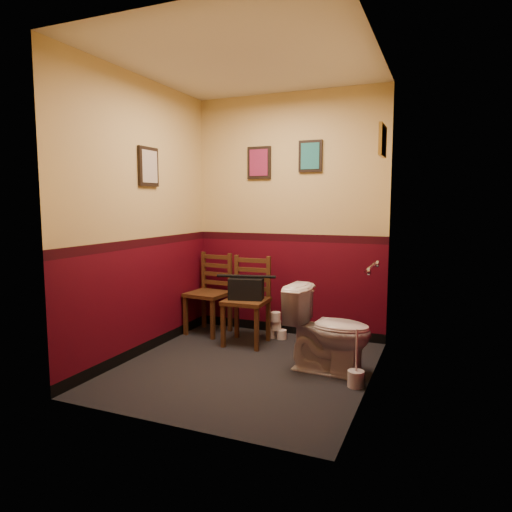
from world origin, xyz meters
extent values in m
cube|color=black|center=(0.00, 0.00, 0.00)|extent=(2.20, 2.40, 0.00)
cube|color=silver|center=(0.00, 0.00, 2.70)|extent=(2.20, 2.40, 0.00)
cube|color=#480612|center=(0.00, 1.20, 1.35)|extent=(2.20, 0.00, 2.70)
cube|color=#480612|center=(0.00, -1.20, 1.35)|extent=(2.20, 0.00, 2.70)
cube|color=#480612|center=(-1.10, 0.00, 1.35)|extent=(0.00, 2.40, 2.70)
cube|color=#480612|center=(1.10, 0.00, 1.35)|extent=(0.00, 2.40, 2.70)
cylinder|color=silver|center=(1.07, 0.25, 0.95)|extent=(0.03, 0.50, 0.03)
cylinder|color=silver|center=(1.09, 0.00, 0.95)|extent=(0.02, 0.06, 0.06)
cylinder|color=silver|center=(1.09, 0.50, 0.95)|extent=(0.02, 0.06, 0.06)
cube|color=black|center=(-0.35, 1.18, 1.95)|extent=(0.28, 0.03, 0.36)
cube|color=maroon|center=(-0.35, 1.17, 1.95)|extent=(0.22, 0.01, 0.30)
cube|color=black|center=(0.25, 1.18, 2.00)|extent=(0.26, 0.03, 0.34)
cube|color=#247475|center=(0.25, 1.17, 2.00)|extent=(0.20, 0.01, 0.28)
cube|color=black|center=(-1.08, 0.10, 1.85)|extent=(0.03, 0.30, 0.38)
cube|color=#BCAA94|center=(-1.07, 0.10, 1.85)|extent=(0.01, 0.24, 0.31)
cube|color=olive|center=(1.08, 0.60, 2.05)|extent=(0.03, 0.34, 0.28)
cube|color=#BCAA94|center=(1.07, 0.60, 2.05)|extent=(0.01, 0.28, 0.22)
imported|color=white|center=(0.72, 0.20, 0.37)|extent=(0.79, 0.48, 0.75)
cylinder|color=silver|center=(1.01, -0.06, 0.07)|extent=(0.14, 0.14, 0.14)
cylinder|color=silver|center=(1.01, -0.06, 0.29)|extent=(0.02, 0.02, 0.38)
cube|color=#543119|center=(-0.85, 0.85, 0.46)|extent=(0.47, 0.47, 0.04)
cube|color=#543119|center=(-1.05, 0.69, 0.23)|extent=(0.04, 0.04, 0.46)
cube|color=#543119|center=(-1.02, 1.05, 0.23)|extent=(0.04, 0.04, 0.46)
cube|color=#543119|center=(-0.68, 0.65, 0.23)|extent=(0.04, 0.04, 0.46)
cube|color=#543119|center=(-0.65, 1.02, 0.23)|extent=(0.04, 0.04, 0.46)
cube|color=#543119|center=(-1.02, 1.06, 0.69)|extent=(0.04, 0.04, 0.46)
cube|color=#543119|center=(-0.65, 1.02, 0.69)|extent=(0.04, 0.04, 0.46)
cube|color=#543119|center=(-0.83, 1.04, 0.56)|extent=(0.35, 0.06, 0.05)
cube|color=#543119|center=(-0.83, 1.04, 0.66)|extent=(0.35, 0.06, 0.05)
cube|color=#543119|center=(-0.83, 1.04, 0.76)|extent=(0.35, 0.06, 0.05)
cube|color=#543119|center=(-0.83, 1.04, 0.87)|extent=(0.35, 0.06, 0.05)
cube|color=#543119|center=(-0.28, 0.64, 0.46)|extent=(0.45, 0.45, 0.04)
cube|color=#543119|center=(-0.45, 0.45, 0.23)|extent=(0.04, 0.04, 0.46)
cube|color=#543119|center=(-0.47, 0.82, 0.23)|extent=(0.04, 0.04, 0.46)
cube|color=#543119|center=(-0.08, 0.47, 0.23)|extent=(0.04, 0.04, 0.46)
cube|color=#543119|center=(-0.10, 0.84, 0.23)|extent=(0.04, 0.04, 0.46)
cube|color=#543119|center=(-0.47, 0.83, 0.70)|extent=(0.04, 0.04, 0.46)
cube|color=#543119|center=(-0.10, 0.84, 0.70)|extent=(0.04, 0.04, 0.46)
cube|color=#543119|center=(-0.29, 0.83, 0.57)|extent=(0.35, 0.04, 0.05)
cube|color=#543119|center=(-0.29, 0.83, 0.67)|extent=(0.35, 0.04, 0.05)
cube|color=#543119|center=(-0.29, 0.83, 0.77)|extent=(0.35, 0.04, 0.05)
cube|color=#543119|center=(-0.29, 0.83, 0.88)|extent=(0.35, 0.04, 0.05)
cube|color=black|center=(-0.28, 0.64, 0.60)|extent=(0.39, 0.26, 0.22)
cylinder|color=black|center=(-0.28, 0.64, 0.73)|extent=(0.31, 0.10, 0.03)
cylinder|color=silver|center=(-0.11, 0.96, 0.05)|extent=(0.11, 0.11, 0.10)
cylinder|color=silver|center=(0.01, 0.96, 0.05)|extent=(0.11, 0.11, 0.10)
cylinder|color=silver|center=(-0.05, 0.95, 0.15)|extent=(0.11, 0.11, 0.10)
cylinder|color=silver|center=(-0.05, 0.93, 0.25)|extent=(0.11, 0.11, 0.10)
camera|label=1|loc=(1.64, -3.68, 1.50)|focal=32.00mm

